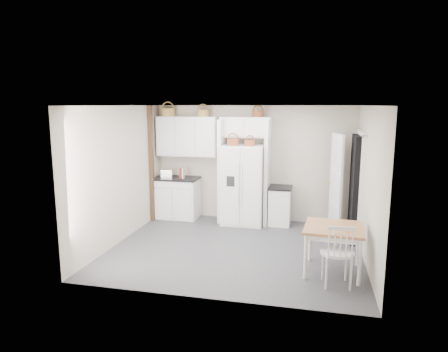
# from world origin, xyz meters

# --- Properties ---
(floor) EXTENTS (4.50, 4.50, 0.00)m
(floor) POSITION_xyz_m (0.00, 0.00, 0.00)
(floor) COLOR #2D2D2E
(floor) RESTS_ON ground
(ceiling) EXTENTS (4.50, 4.50, 0.00)m
(ceiling) POSITION_xyz_m (0.00, 0.00, 2.60)
(ceiling) COLOR white
(ceiling) RESTS_ON wall_back
(wall_back) EXTENTS (4.50, 0.00, 4.50)m
(wall_back) POSITION_xyz_m (0.00, 2.00, 1.30)
(wall_back) COLOR #B7A793
(wall_back) RESTS_ON floor
(wall_left) EXTENTS (0.00, 4.00, 4.00)m
(wall_left) POSITION_xyz_m (-2.25, 0.00, 1.30)
(wall_left) COLOR #B7A793
(wall_left) RESTS_ON floor
(wall_right) EXTENTS (0.00, 4.00, 4.00)m
(wall_right) POSITION_xyz_m (2.25, 0.00, 1.30)
(wall_right) COLOR #B7A793
(wall_right) RESTS_ON floor
(refrigerator) EXTENTS (0.91, 0.73, 1.75)m
(refrigerator) POSITION_xyz_m (-0.15, 1.60, 0.88)
(refrigerator) COLOR white
(refrigerator) RESTS_ON floor
(base_cab_left) EXTENTS (0.99, 0.63, 0.92)m
(base_cab_left) POSITION_xyz_m (-1.74, 1.70, 0.46)
(base_cab_left) COLOR white
(base_cab_left) RESTS_ON floor
(base_cab_right) EXTENTS (0.46, 0.55, 0.81)m
(base_cab_right) POSITION_xyz_m (0.65, 1.70, 0.41)
(base_cab_right) COLOR white
(base_cab_right) RESTS_ON floor
(dining_table) EXTENTS (0.96, 0.96, 0.75)m
(dining_table) POSITION_xyz_m (1.70, -0.70, 0.37)
(dining_table) COLOR brown
(dining_table) RESTS_ON floor
(windsor_chair) EXTENTS (0.54, 0.50, 1.00)m
(windsor_chair) POSITION_xyz_m (1.73, -1.17, 0.50)
(windsor_chair) COLOR white
(windsor_chair) RESTS_ON floor
(counter_left) EXTENTS (1.03, 0.67, 0.04)m
(counter_left) POSITION_xyz_m (-1.74, 1.70, 0.94)
(counter_left) COLOR black
(counter_left) RESTS_ON base_cab_left
(counter_right) EXTENTS (0.50, 0.59, 0.04)m
(counter_right) POSITION_xyz_m (0.65, 1.70, 0.83)
(counter_right) COLOR black
(counter_right) RESTS_ON base_cab_right
(toaster) EXTENTS (0.28, 0.19, 0.18)m
(toaster) POSITION_xyz_m (-1.97, 1.68, 1.05)
(toaster) COLOR silver
(toaster) RESTS_ON counter_left
(cookbook_red) EXTENTS (0.05, 0.16, 0.24)m
(cookbook_red) POSITION_xyz_m (-1.59, 1.62, 1.08)
(cookbook_red) COLOR maroon
(cookbook_red) RESTS_ON counter_left
(cookbook_cream) EXTENTS (0.05, 0.16, 0.23)m
(cookbook_cream) POSITION_xyz_m (-1.55, 1.62, 1.08)
(cookbook_cream) COLOR beige
(cookbook_cream) RESTS_ON counter_left
(basket_upper_a) EXTENTS (0.33, 0.33, 0.19)m
(basket_upper_a) POSITION_xyz_m (-1.96, 1.83, 2.44)
(basket_upper_a) COLOR olive
(basket_upper_a) RESTS_ON upper_cabinet
(basket_upper_c) EXTENTS (0.27, 0.27, 0.16)m
(basket_upper_c) POSITION_xyz_m (-1.13, 1.83, 2.43)
(basket_upper_c) COLOR olive
(basket_upper_c) RESTS_ON upper_cabinet
(basket_bridge_b) EXTENTS (0.25, 0.25, 0.14)m
(basket_bridge_b) POSITION_xyz_m (0.12, 1.83, 2.42)
(basket_bridge_b) COLOR brown
(basket_bridge_b) RESTS_ON bridge_cabinet
(basket_fridge_a) EXTENTS (0.26, 0.26, 0.14)m
(basket_fridge_a) POSITION_xyz_m (-0.37, 1.50, 1.82)
(basket_fridge_a) COLOR brown
(basket_fridge_a) RESTS_ON refrigerator
(basket_fridge_b) EXTENTS (0.22, 0.22, 0.12)m
(basket_fridge_b) POSITION_xyz_m (-0.00, 1.50, 1.81)
(basket_fridge_b) COLOR brown
(basket_fridge_b) RESTS_ON refrigerator
(upper_cabinet) EXTENTS (1.40, 0.34, 0.90)m
(upper_cabinet) POSITION_xyz_m (-1.50, 1.83, 1.90)
(upper_cabinet) COLOR white
(upper_cabinet) RESTS_ON wall_back
(bridge_cabinet) EXTENTS (1.12, 0.34, 0.45)m
(bridge_cabinet) POSITION_xyz_m (-0.15, 1.83, 2.12)
(bridge_cabinet) COLOR white
(bridge_cabinet) RESTS_ON wall_back
(fridge_panel_left) EXTENTS (0.08, 0.60, 2.30)m
(fridge_panel_left) POSITION_xyz_m (-0.66, 1.70, 1.15)
(fridge_panel_left) COLOR white
(fridge_panel_left) RESTS_ON floor
(fridge_panel_right) EXTENTS (0.08, 0.60, 2.30)m
(fridge_panel_right) POSITION_xyz_m (0.36, 1.70, 1.15)
(fridge_panel_right) COLOR white
(fridge_panel_right) RESTS_ON floor
(trim_post) EXTENTS (0.09, 0.09, 2.60)m
(trim_post) POSITION_xyz_m (-2.20, 1.35, 1.30)
(trim_post) COLOR #382413
(trim_post) RESTS_ON floor
(doorway_void) EXTENTS (0.18, 0.85, 2.05)m
(doorway_void) POSITION_xyz_m (2.16, 1.00, 1.02)
(doorway_void) COLOR black
(doorway_void) RESTS_ON floor
(door_slab) EXTENTS (0.21, 0.79, 2.05)m
(door_slab) POSITION_xyz_m (1.80, 1.33, 1.02)
(door_slab) COLOR white
(door_slab) RESTS_ON floor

